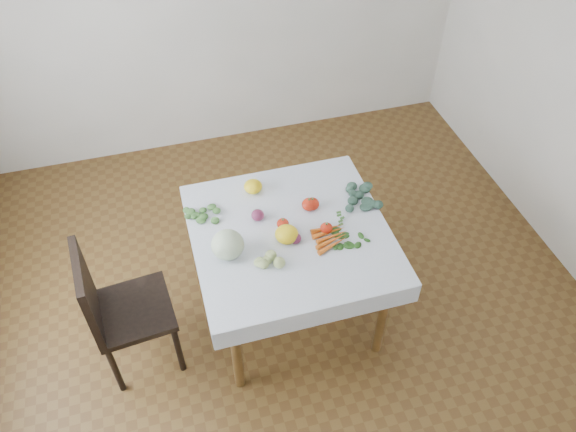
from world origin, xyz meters
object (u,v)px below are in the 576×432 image
(table, at_px, (290,244))
(carrot_bunch, at_px, (331,236))
(heirloom_back, at_px, (253,186))
(chair, at_px, (115,306))
(cabbage, at_px, (228,245))

(table, xyz_separation_m, carrot_bunch, (0.21, -0.11, 0.12))
(heirloom_back, bearing_deg, chair, -152.08)
(cabbage, bearing_deg, carrot_bunch, -3.68)
(chair, relative_size, heirloom_back, 8.43)
(heirloom_back, bearing_deg, carrot_bunch, -56.52)
(heirloom_back, height_order, carrot_bunch, heirloom_back)
(chair, xyz_separation_m, carrot_bunch, (1.25, -0.02, 0.23))
(chair, relative_size, cabbage, 5.25)
(table, distance_m, carrot_bunch, 0.26)
(chair, bearing_deg, cabbage, 1.52)
(chair, bearing_deg, table, 5.00)
(table, bearing_deg, heirloom_back, 107.81)
(carrot_bunch, bearing_deg, cabbage, 176.32)
(table, relative_size, carrot_bunch, 4.80)
(table, distance_m, chair, 1.05)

